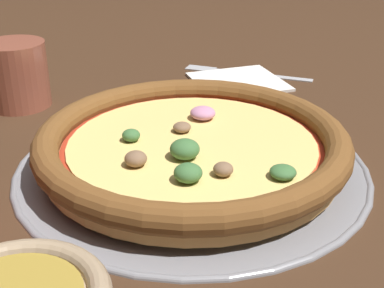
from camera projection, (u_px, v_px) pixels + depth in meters
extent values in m
plane|color=#3D2616|center=(192.00, 167.00, 0.53)|extent=(3.00, 3.00, 0.00)
cylinder|color=gray|center=(192.00, 165.00, 0.53)|extent=(0.34, 0.34, 0.00)
torus|color=gray|center=(192.00, 164.00, 0.53)|extent=(0.35, 0.35, 0.01)
cylinder|color=tan|center=(192.00, 153.00, 0.53)|extent=(0.29, 0.29, 0.02)
torus|color=brown|center=(192.00, 140.00, 0.52)|extent=(0.31, 0.31, 0.03)
cylinder|color=#A32D19|center=(192.00, 145.00, 0.52)|extent=(0.26, 0.26, 0.00)
cylinder|color=#EAC670|center=(192.00, 143.00, 0.52)|extent=(0.24, 0.24, 0.00)
ellipsoid|color=#3D6B38|center=(188.00, 173.00, 0.45)|extent=(0.03, 0.03, 0.02)
ellipsoid|color=brown|center=(182.00, 127.00, 0.54)|extent=(0.03, 0.03, 0.01)
ellipsoid|color=brown|center=(136.00, 159.00, 0.48)|extent=(0.03, 0.03, 0.01)
ellipsoid|color=#C17FA3|center=(203.00, 113.00, 0.57)|extent=(0.04, 0.04, 0.01)
ellipsoid|color=#3D6B38|center=(283.00, 172.00, 0.46)|extent=(0.03, 0.03, 0.01)
ellipsoid|color=brown|center=(223.00, 169.00, 0.46)|extent=(0.02, 0.02, 0.01)
ellipsoid|color=#3D6B38|center=(185.00, 149.00, 0.49)|extent=(0.03, 0.03, 0.02)
ellipsoid|color=#3D6B38|center=(132.00, 134.00, 0.53)|extent=(0.02, 0.02, 0.01)
cylinder|color=brown|center=(16.00, 75.00, 0.67)|extent=(0.08, 0.08, 0.08)
cube|color=white|center=(238.00, 80.00, 0.76)|extent=(0.15, 0.16, 0.01)
cube|color=#B7B7BC|center=(263.00, 75.00, 0.79)|extent=(0.06, 0.14, 0.00)
cube|color=#B7B7BC|center=(201.00, 68.00, 0.82)|extent=(0.03, 0.05, 0.00)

